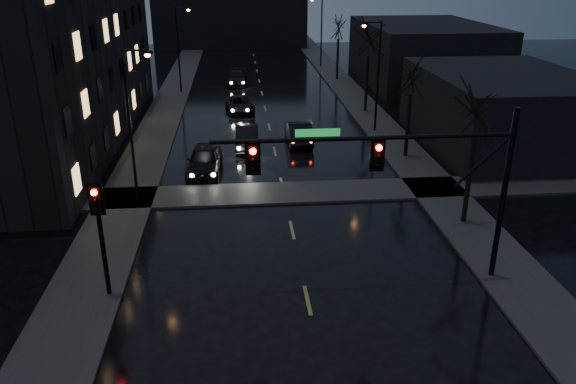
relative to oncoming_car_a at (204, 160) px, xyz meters
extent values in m
cube|color=#2D2D2B|center=(-4.02, 12.69, -0.75)|extent=(3.00, 140.00, 0.12)
cube|color=#2D2D2B|center=(12.98, 12.69, -0.75)|extent=(3.00, 140.00, 0.12)
cube|color=#2D2D2B|center=(4.48, -3.81, -0.75)|extent=(40.00, 3.00, 0.12)
cube|color=black|center=(-12.02, 7.69, 5.19)|extent=(12.00, 30.00, 12.00)
cube|color=black|center=(19.98, 3.69, 1.69)|extent=(10.00, 14.00, 5.00)
cube|color=black|center=(21.48, 25.69, 2.19)|extent=(12.00, 18.00, 6.00)
cube|color=black|center=(1.48, 55.69, 3.19)|extent=(22.00, 10.00, 8.00)
cylinder|color=black|center=(12.08, -13.31, 2.69)|extent=(0.22, 0.22, 7.00)
cylinder|color=black|center=(6.58, -13.31, 5.19)|extent=(11.00, 0.16, 0.16)
cylinder|color=black|center=(11.08, -13.31, 4.19)|extent=(2.05, 0.10, 2.05)
cube|color=#0C591E|center=(4.88, -13.31, 5.44)|extent=(1.60, 0.04, 0.28)
cube|color=black|center=(2.58, -13.31, 4.54)|extent=(0.35, 0.28, 1.05)
sphere|color=#FF0705|center=(2.58, -13.47, 4.87)|extent=(0.22, 0.22, 0.22)
cube|color=black|center=(7.08, -13.31, 4.54)|extent=(0.35, 0.28, 1.05)
sphere|color=#FF0705|center=(7.08, -13.47, 4.87)|extent=(0.22, 0.22, 0.22)
cylinder|color=black|center=(-3.02, -13.31, 1.39)|extent=(0.18, 0.18, 4.40)
cube|color=black|center=(-3.02, -13.31, 3.19)|extent=(0.35, 0.28, 1.05)
sphere|color=#FF0705|center=(-3.02, -13.47, 3.52)|extent=(0.22, 0.22, 0.22)
cylinder|color=black|center=(12.88, -8.31, 1.39)|extent=(0.24, 0.24, 4.40)
cylinder|color=black|center=(12.88, 1.69, 1.25)|extent=(0.24, 0.24, 4.12)
cylinder|color=black|center=(12.88, 13.69, 1.52)|extent=(0.24, 0.24, 4.68)
cylinder|color=black|center=(12.88, 27.69, 1.33)|extent=(0.24, 0.24, 4.29)
cylinder|color=black|center=(-3.32, -4.31, 3.19)|extent=(0.16, 0.16, 8.00)
cylinder|color=black|center=(-2.72, -4.31, 7.09)|extent=(1.20, 0.10, 0.10)
cube|color=black|center=(-2.12, -4.31, 6.99)|extent=(0.50, 0.25, 0.15)
sphere|color=orange|center=(-2.12, -4.31, 6.89)|extent=(0.28, 0.28, 0.28)
cylinder|color=black|center=(-3.32, 22.69, 3.19)|extent=(0.16, 0.16, 8.00)
cylinder|color=black|center=(-2.72, 22.69, 7.09)|extent=(1.20, 0.10, 0.10)
cube|color=black|center=(-2.12, 22.69, 6.99)|extent=(0.50, 0.25, 0.15)
sphere|color=orange|center=(-2.12, 22.69, 6.89)|extent=(0.28, 0.28, 0.28)
cylinder|color=black|center=(12.28, 7.69, 3.19)|extent=(0.16, 0.16, 8.00)
cylinder|color=black|center=(11.68, 7.69, 7.09)|extent=(1.20, 0.10, 0.10)
cube|color=black|center=(11.08, 7.69, 6.99)|extent=(0.50, 0.25, 0.15)
sphere|color=orange|center=(11.08, 7.69, 6.89)|extent=(0.28, 0.28, 0.28)
cylinder|color=black|center=(12.28, 35.69, 3.19)|extent=(0.16, 0.16, 8.00)
sphere|color=orange|center=(11.08, 35.69, 6.89)|extent=(0.28, 0.28, 0.28)
imported|color=black|center=(0.00, 0.00, 0.00)|extent=(2.25, 4.90, 1.63)
imported|color=black|center=(2.68, 4.72, -0.09)|extent=(1.66, 4.41, 1.44)
imported|color=black|center=(2.29, 14.70, -0.17)|extent=(2.62, 4.85, 1.29)
imported|color=black|center=(2.14, 26.03, -0.12)|extent=(2.34, 4.96, 1.40)
imported|color=black|center=(6.28, 5.50, -0.05)|extent=(1.68, 4.64, 1.52)
camera|label=1|loc=(2.11, -32.16, 11.02)|focal=35.00mm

